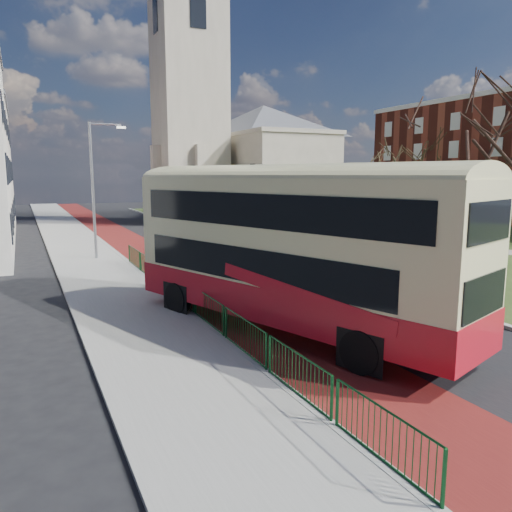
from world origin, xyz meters
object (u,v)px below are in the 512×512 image
streetlamp (95,183)px  winter_tree_near (509,130)px  litter_bin (380,265)px  bus (287,242)px  winter_tree_far (409,160)px

streetlamp → winter_tree_near: (20.25, -11.65, 2.91)m
litter_bin → streetlamp: bearing=139.0°
winter_tree_near → litter_bin: winter_tree_near is taller
winter_tree_near → litter_bin: size_ratio=11.76×
bus → winter_tree_far: winter_tree_far is taller
streetlamp → litter_bin: streetlamp is taller
bus → litter_bin: (8.85, 6.18, -2.47)m
streetlamp → bus: 17.48m
streetlamp → litter_bin: bearing=-41.0°
winter_tree_near → streetlamp: bearing=150.1°
litter_bin → bus: bearing=-145.1°
streetlamp → bus: bearing=-78.0°
bus → winter_tree_near: 18.06m
streetlamp → bus: (3.62, -17.02, -1.62)m
bus → litter_bin: bearing=15.2°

